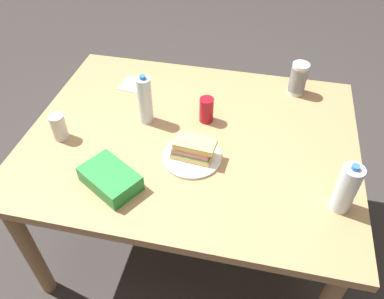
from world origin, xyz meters
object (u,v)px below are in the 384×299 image
dining_table (191,149)px  sandwich (193,149)px  water_bottle_tall (145,100)px  soda_can_red (206,110)px  chip_bag (110,179)px  soda_can_silver (59,127)px  water_bottle_spare (346,189)px  plastic_cup_stack (298,79)px  paper_plate (192,157)px

dining_table → sandwich: (0.04, -0.14, 0.14)m
dining_table → water_bottle_tall: (-0.23, 0.06, 0.20)m
soda_can_red → chip_bag: size_ratio=0.53×
chip_bag → soda_can_red: bearing=89.1°
sandwich → chip_bag: bearing=-143.0°
chip_bag → soda_can_silver: soda_can_silver is taller
water_bottle_tall → water_bottle_spare: 0.92m
plastic_cup_stack → chip_bag: bearing=-131.4°
water_bottle_tall → water_bottle_spare: bearing=-21.4°
sandwich → soda_can_red: size_ratio=1.56×
dining_table → paper_plate: size_ratio=5.86×
paper_plate → chip_bag: (-0.28, -0.21, 0.03)m
paper_plate → soda_can_red: bearing=87.6°
soda_can_red → water_bottle_spare: 0.71m
sandwich → water_bottle_tall: (-0.27, 0.20, 0.06)m
soda_can_red → water_bottle_tall: size_ratio=0.50×
chip_bag → soda_can_silver: (-0.32, 0.22, 0.03)m
sandwich → water_bottle_spare: 0.61m
soda_can_red → plastic_cup_stack: (0.41, 0.32, 0.02)m
chip_bag → plastic_cup_stack: (0.70, 0.79, 0.05)m
paper_plate → chip_bag: bearing=-142.8°
paper_plate → sandwich: bearing=21.5°
paper_plate → soda_can_red: soda_can_red is taller
sandwich → chip_bag: (-0.28, -0.21, -0.02)m
plastic_cup_stack → soda_can_silver: (-1.02, -0.58, -0.02)m
soda_can_red → soda_can_silver: same height
paper_plate → water_bottle_tall: bearing=142.4°
chip_bag → soda_can_silver: size_ratio=1.89×
chip_bag → water_bottle_tall: bearing=118.2°
dining_table → water_bottle_tall: 0.31m
soda_can_red → plastic_cup_stack: size_ratio=0.73×
water_bottle_spare → soda_can_red: bearing=145.9°
sandwich → soda_can_red: (0.01, 0.26, 0.01)m
dining_table → soda_can_silver: soda_can_silver is taller
sandwich → water_bottle_spare: water_bottle_spare is taller
soda_can_red → soda_can_silver: bearing=-157.0°
dining_table → paper_plate: bearing=-76.2°
dining_table → water_bottle_spare: 0.71m
dining_table → chip_bag: size_ratio=6.41×
soda_can_red → chip_bag: soda_can_red is taller
soda_can_red → chip_bag: bearing=-121.6°
sandwich → water_bottle_spare: size_ratio=0.85×
water_bottle_spare → soda_can_silver: (-1.19, 0.14, -0.04)m
soda_can_red → chip_bag: 0.56m
paper_plate → water_bottle_spare: water_bottle_spare is taller
plastic_cup_stack → water_bottle_spare: bearing=-76.1°
chip_bag → plastic_cup_stack: plastic_cup_stack is taller
water_bottle_tall → chip_bag: bearing=-92.5°
chip_bag → water_bottle_tall: water_bottle_tall is taller
soda_can_silver → dining_table: bearing=13.6°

